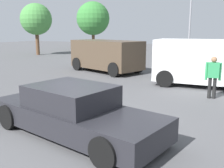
{
  "coord_description": "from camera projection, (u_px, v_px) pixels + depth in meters",
  "views": [
    {
      "loc": [
        3.64,
        -5.29,
        2.55
      ],
      "look_at": [
        -0.01,
        1.76,
        0.9
      ],
      "focal_mm": 42.4,
      "sensor_mm": 36.0,
      "label": 1
    }
  ],
  "objects": [
    {
      "name": "tree_back_right",
      "position": [
        93.0,
        18.0,
        34.03
      ],
      "size": [
        4.26,
        4.26,
        6.05
      ],
      "color": "brown",
      "rests_on": "ground_plane"
    },
    {
      "name": "suv_dark",
      "position": [
        106.0,
        55.0,
        16.02
      ],
      "size": [
        4.95,
        3.38,
        1.89
      ],
      "rotation": [
        0.0,
        0.0,
        2.81
      ],
      "color": "#4C3D2D",
      "rests_on": "ground_plane"
    },
    {
      "name": "ground_plane",
      "position": [
        81.0,
        131.0,
        6.75
      ],
      "size": [
        80.0,
        80.0,
        0.0
      ],
      "primitive_type": "plane",
      "color": "#515154"
    },
    {
      "name": "van_white",
      "position": [
        215.0,
        62.0,
        11.72
      ],
      "size": [
        5.37,
        2.41,
        2.09
      ],
      "rotation": [
        0.0,
        0.0,
        3.2
      ],
      "color": "white",
      "rests_on": "ground_plane"
    },
    {
      "name": "tree_back_center",
      "position": [
        36.0,
        19.0,
        26.11
      ],
      "size": [
        3.09,
        3.09,
        5.07
      ],
      "color": "brown",
      "rests_on": "ground_plane"
    },
    {
      "name": "sedan_foreground",
      "position": [
        74.0,
        112.0,
        6.45
      ],
      "size": [
        4.9,
        2.57,
        1.22
      ],
      "rotation": [
        0.0,
        0.0,
        -0.2
      ],
      "color": "#232328",
      "rests_on": "ground_plane"
    },
    {
      "name": "pedestrian",
      "position": [
        213.0,
        74.0,
        9.76
      ],
      "size": [
        0.56,
        0.31,
        1.57
      ],
      "rotation": [
        0.0,
        0.0,
        4.91
      ],
      "color": "black",
      "rests_on": "ground_plane"
    }
  ]
}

